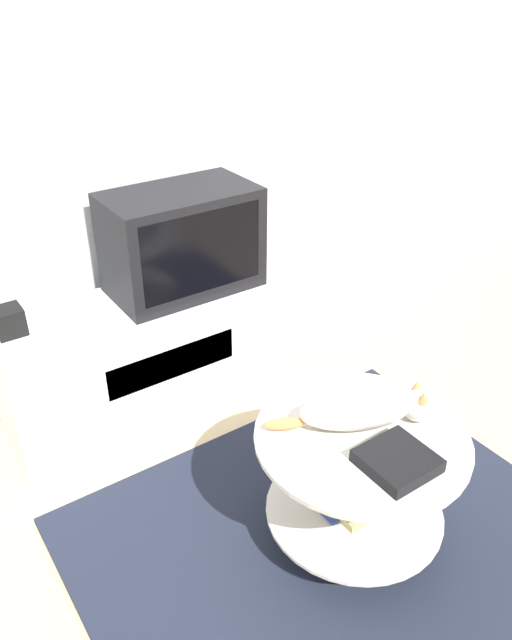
{
  "coord_description": "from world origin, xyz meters",
  "views": [
    {
      "loc": [
        -1.1,
        -1.16,
        1.86
      ],
      "look_at": [
        0.07,
        0.55,
        0.63
      ],
      "focal_mm": 35.0,
      "sensor_mm": 36.0,
      "label": 1
    }
  ],
  "objects_px": {
    "tv": "(182,241)",
    "dvd_box": "(397,461)",
    "speaker": "(9,321)",
    "cat": "(364,409)"
  },
  "relations": [
    {
      "from": "tv",
      "to": "dvd_box",
      "type": "height_order",
      "value": "tv"
    },
    {
      "from": "dvd_box",
      "to": "tv",
      "type": "bearing_deg",
      "value": 89.82
    },
    {
      "from": "tv",
      "to": "speaker",
      "type": "distance_m",
      "value": 0.79
    },
    {
      "from": "tv",
      "to": "speaker",
      "type": "height_order",
      "value": "tv"
    },
    {
      "from": "dvd_box",
      "to": "cat",
      "type": "bearing_deg",
      "value": 76.16
    },
    {
      "from": "tv",
      "to": "cat",
      "type": "bearing_deg",
      "value": -87.6
    },
    {
      "from": "tv",
      "to": "cat",
      "type": "height_order",
      "value": "tv"
    },
    {
      "from": "speaker",
      "to": "dvd_box",
      "type": "distance_m",
      "value": 1.58
    },
    {
      "from": "speaker",
      "to": "dvd_box",
      "type": "height_order",
      "value": "speaker"
    },
    {
      "from": "tv",
      "to": "speaker",
      "type": "relative_size",
      "value": 5.8
    }
  ]
}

